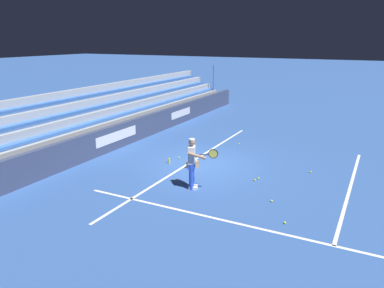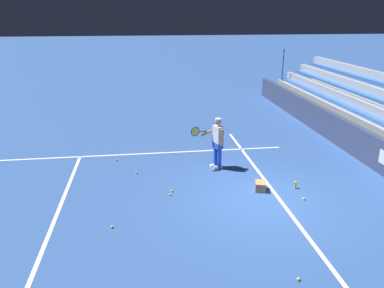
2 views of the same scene
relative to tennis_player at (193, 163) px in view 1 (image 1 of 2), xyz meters
name	(u,v)px [view 1 (image 1 of 2)]	position (x,y,z in m)	size (l,w,h in m)	color
ground_plane	(203,163)	(-2.46, -0.80, -0.89)	(160.00, 160.00, 0.00)	#2D5193
court_baseline_white	(192,162)	(-2.46, -1.30, -0.89)	(12.00, 0.10, 0.01)	white
court_sideline_white	(273,232)	(1.65, 3.20, -0.89)	(0.10, 12.00, 0.01)	white
court_service_line_white	(350,188)	(-2.46, 4.70, -0.89)	(8.22, 0.10, 0.01)	white
back_wall_sponsor_board	(114,137)	(-2.47, -5.22, -0.34)	(26.97, 0.25, 1.10)	#384260
bleacher_stand	(83,129)	(-2.46, -7.05, -0.17)	(25.62, 2.40, 2.95)	#9EA3A8
tennis_player	(193,163)	(0.00, 0.00, 0.00)	(0.58, 1.07, 1.71)	blue
ball_box_cardboard	(193,164)	(-1.84, -0.94, -0.76)	(0.40, 0.30, 0.26)	#A87F51
tennis_ball_toward_net	(239,144)	(-5.74, -0.48, -0.86)	(0.07, 0.07, 0.07)	#CCE533
tennis_ball_far_right	(179,158)	(-2.59, -1.96, -0.86)	(0.07, 0.07, 0.07)	#CCE533
tennis_ball_midcourt	(310,172)	(-3.34, 3.24, -0.86)	(0.07, 0.07, 0.07)	#CCE533
tennis_ball_far_left	(258,178)	(-1.82, 1.71, -0.86)	(0.07, 0.07, 0.07)	#CCE533
tennis_ball_by_box	(285,223)	(1.08, 3.37, -0.86)	(0.07, 0.07, 0.07)	#CCE533
tennis_ball_on_baseline	(272,201)	(-0.14, 2.66, -0.86)	(0.07, 0.07, 0.07)	#CCE533
tennis_ball_near_player	(255,180)	(-1.61, 1.64, -0.86)	(0.07, 0.07, 0.07)	#CCE533
water_bottle	(169,161)	(-1.85, -2.01, -0.78)	(0.07, 0.07, 0.22)	yellow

